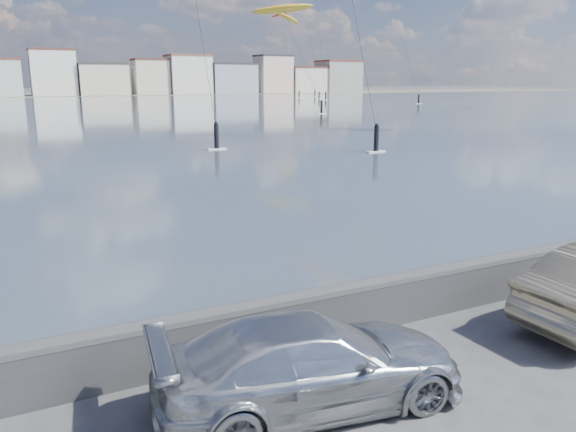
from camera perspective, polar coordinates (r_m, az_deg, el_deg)
The scene contains 9 objects.
ground at distance 8.75m, azimuth 6.28°, elevation -20.68°, with size 700.00×700.00×0.00m, color #333335.
bay_water at distance 97.72m, azimuth -24.57°, elevation 9.60°, with size 500.00×177.00×0.00m, color #343E51.
far_shore_strip at distance 206.11m, azimuth -25.98°, elevation 10.99°, with size 500.00×60.00×0.00m, color #4C473D.
seawall at distance 10.53m, azimuth -1.73°, elevation -10.69°, with size 400.00×0.36×1.08m.
far_buildings at distance 192.09m, azimuth -25.67°, elevation 12.72°, with size 240.79×13.26×14.60m.
car_silver at distance 8.89m, azimuth 2.38°, elevation -14.67°, with size 1.98×4.86×1.41m, color #A8ABB0.
kitesurfer_1 at distance 164.26m, azimuth 0.05°, elevation 19.38°, with size 10.65×10.52×22.96m.
kitesurfer_9 at distance 177.10m, azimuth -0.57°, elevation 19.73°, with size 7.00×18.25×25.20m.
kitesurfer_13 at distance 97.74m, azimuth -0.50°, elevation 20.21°, with size 10.79×17.66×17.55m.
Camera 1 is at (-4.01, -6.01, 4.93)m, focal length 35.00 mm.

